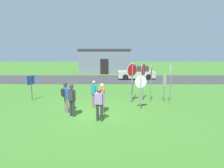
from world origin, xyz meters
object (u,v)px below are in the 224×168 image
Objects in this scene: stop_sign_center_cluster at (141,87)px; stop_sign_low_front at (164,84)px; info_panel_leftmost at (31,84)px; person_with_sunhat at (72,98)px; person_in_blue at (94,93)px; stop_sign_rear_right at (132,76)px; person_in_dark_shirt at (99,103)px; stop_sign_leaning_right at (143,75)px; parked_car_on_street at (136,73)px; stop_sign_rear_left at (133,74)px; person_on_left at (66,95)px; person_holding_notes at (102,96)px; stop_sign_tallest at (151,77)px; stop_sign_far_back at (171,78)px.

stop_sign_center_cluster reaches higher than stop_sign_low_front.
info_panel_leftmost is at bearing 164.08° from stop_sign_center_cluster.
person_in_blue is at bearing 55.57° from person_with_sunhat.
person_with_sunhat is (-5.65, -2.86, -0.28)m from stop_sign_low_front.
person_with_sunhat is at bearing -42.83° from info_panel_leftmost.
stop_sign_rear_right is 1.57× the size of person_in_dark_shirt.
person_with_sunhat is at bearing -143.45° from stop_sign_leaning_right.
stop_sign_low_front reaches higher than person_in_blue.
parked_car_on_street is at bearing 85.97° from stop_sign_leaning_right.
stop_sign_rear_left is 4.94m from person_on_left.
person_holding_notes is 0.98× the size of info_panel_leftmost.
stop_sign_leaning_right reaches higher than person_holding_notes.
info_panel_leftmost is at bearing 177.87° from stop_sign_tallest.
person_on_left is (-4.30, -0.55, -0.39)m from stop_sign_center_cluster.
stop_sign_far_back reaches higher than person_on_left.
stop_sign_center_cluster is 1.19× the size of info_panel_leftmost.
stop_sign_tallest reaches higher than person_with_sunhat.
person_in_dark_shirt is (-2.30, -1.85, -0.45)m from stop_sign_center_cluster.
stop_sign_center_cluster reaches higher than person_on_left.
stop_sign_center_cluster is 4.35m from person_on_left.
info_panel_leftmost reaches higher than person_in_dark_shirt.
person_on_left is at bearing -163.63° from stop_sign_far_back.
person_on_left is (-5.24, -2.34, -0.73)m from stop_sign_tallest.
stop_sign_leaning_right reaches higher than person_in_dark_shirt.
stop_sign_leaning_right reaches higher than parked_car_on_street.
person_in_dark_shirt reaches higher than parked_car_on_street.
stop_sign_rear_right is at bearing -5.08° from info_panel_leftmost.
stop_sign_rear_right reaches higher than person_on_left.
stop_sign_leaning_right reaches higher than stop_sign_far_back.
stop_sign_leaning_right is 1.56× the size of person_in_dark_shirt.
stop_sign_rear_right is 1.35m from stop_sign_tallest.
person_with_sunhat reaches higher than person_holding_notes.
person_holding_notes is 1.00× the size of person_in_blue.
parked_car_on_street is 13.52m from person_on_left.
person_holding_notes is at bearing -0.46° from person_on_left.
person_on_left is at bearing -41.20° from info_panel_leftmost.
stop_sign_rear_left is at bearing 0.85° from info_panel_leftmost.
person_with_sunhat is at bearing -51.44° from person_on_left.
person_on_left is (-4.74, -2.57, -0.83)m from stop_sign_leaning_right.
person_holding_notes is (-1.99, -2.76, -0.84)m from stop_sign_rear_left.
person_in_dark_shirt and person_in_blue have the same top height.
person_with_sunhat is at bearing -142.75° from stop_sign_rear_right.
person_in_dark_shirt is 0.97× the size of person_on_left.
stop_sign_rear_left reaches higher than parked_car_on_street.
person_on_left is at bearing 179.54° from person_holding_notes.
stop_sign_rear_left is 1.00× the size of stop_sign_leaning_right.
info_panel_leftmost is at bearing 138.80° from person_on_left.
person_in_blue is at bearing 31.33° from person_on_left.
stop_sign_center_cluster is 7.61m from info_panel_leftmost.
stop_sign_far_back is 1.48× the size of person_on_left.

